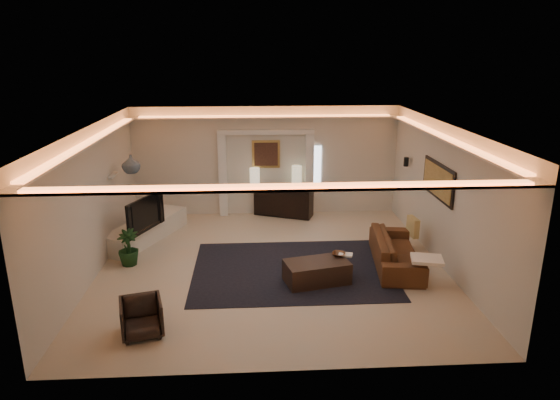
{
  "coord_description": "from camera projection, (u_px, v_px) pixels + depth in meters",
  "views": [
    {
      "loc": [
        -0.4,
        -9.4,
        4.31
      ],
      "look_at": [
        0.2,
        0.6,
        1.25
      ],
      "focal_mm": 31.76,
      "sensor_mm": 36.0,
      "label": 1
    }
  ],
  "objects": [
    {
      "name": "ceiling",
      "position": [
        271.0,
        126.0,
        9.41
      ],
      "size": [
        7.0,
        7.0,
        0.0
      ],
      "primitive_type": "plane",
      "rotation": [
        3.14,
        0.0,
        0.0
      ],
      "color": "white",
      "rests_on": "ground"
    },
    {
      "name": "pilaster_right",
      "position": [
        309.0,
        174.0,
        13.25
      ],
      "size": [
        0.22,
        0.2,
        2.2
      ],
      "primitive_type": "cube",
      "color": "silver",
      "rests_on": "ground"
    },
    {
      "name": "wall_back",
      "position": [
        266.0,
        161.0,
        13.17
      ],
      "size": [
        7.0,
        0.0,
        7.0
      ],
      "primitive_type": "plane",
      "rotation": [
        1.57,
        0.0,
        0.0
      ],
      "color": "beige",
      "rests_on": "ground"
    },
    {
      "name": "media_ledge",
      "position": [
        147.0,
        230.0,
        11.64
      ],
      "size": [
        1.63,
        2.56,
        0.47
      ],
      "primitive_type": "cube",
      "rotation": [
        0.0,
        0.0,
        -0.43
      ],
      "color": "beige",
      "rests_on": "ground"
    },
    {
      "name": "floor",
      "position": [
        272.0,
        266.0,
        10.26
      ],
      "size": [
        7.0,
        7.0,
        0.0
      ],
      "primitive_type": "plane",
      "color": "tan",
      "rests_on": "ground"
    },
    {
      "name": "cove_soffit",
      "position": [
        271.0,
        141.0,
        9.49
      ],
      "size": [
        7.0,
        7.0,
        0.04
      ],
      "primitive_type": "cube",
      "color": "silver",
      "rests_on": "ceiling"
    },
    {
      "name": "alcove_header",
      "position": [
        266.0,
        132.0,
        12.84
      ],
      "size": [
        2.52,
        0.2,
        0.12
      ],
      "primitive_type": "cube",
      "color": "silver",
      "rests_on": "wall_back"
    },
    {
      "name": "wall_front",
      "position": [
        283.0,
        277.0,
        6.49
      ],
      "size": [
        7.0,
        0.0,
        7.0
      ],
      "primitive_type": "plane",
      "rotation": [
        -1.57,
        0.0,
        0.0
      ],
      "color": "beige",
      "rests_on": "ground"
    },
    {
      "name": "coffee_table",
      "position": [
        317.0,
        272.0,
        9.5
      ],
      "size": [
        1.32,
        0.91,
        0.45
      ],
      "primitive_type": "cube",
      "rotation": [
        0.0,
        0.0,
        0.23
      ],
      "color": "black",
      "rests_on": "ground"
    },
    {
      "name": "art_panel_frame",
      "position": [
        438.0,
        181.0,
        10.24
      ],
      "size": [
        0.04,
        1.64,
        0.74
      ],
      "primitive_type": "cube",
      "color": "black",
      "rests_on": "wall_right"
    },
    {
      "name": "console",
      "position": [
        284.0,
        201.0,
        13.27
      ],
      "size": [
        1.6,
        1.02,
        0.77
      ],
      "primitive_type": "cube",
      "rotation": [
        0.0,
        0.0,
        -0.38
      ],
      "color": "black",
      "rests_on": "ground"
    },
    {
      "name": "lamp_right",
      "position": [
        297.0,
        176.0,
        13.09
      ],
      "size": [
        0.29,
        0.29,
        0.58
      ],
      "primitive_type": "cylinder",
      "rotation": [
        0.0,
        0.0,
        0.12
      ],
      "color": "beige",
      "rests_on": "console"
    },
    {
      "name": "area_rug",
      "position": [
        292.0,
        270.0,
        10.09
      ],
      "size": [
        4.0,
        3.0,
        0.01
      ],
      "primitive_type": "cube",
      "color": "black",
      "rests_on": "ground"
    },
    {
      "name": "throw_blanket",
      "position": [
        427.0,
        259.0,
        9.24
      ],
      "size": [
        0.66,
        0.59,
        0.06
      ],
      "primitive_type": "cube",
      "rotation": [
        0.0,
        0.0,
        -0.23
      ],
      "color": "white",
      "rests_on": "sofa"
    },
    {
      "name": "sofa",
      "position": [
        396.0,
        251.0,
        10.21
      ],
      "size": [
        2.29,
        1.12,
        0.64
      ],
      "primitive_type": "imported",
      "rotation": [
        0.0,
        0.0,
        1.45
      ],
      "color": "#311A11",
      "rests_on": "ground"
    },
    {
      "name": "daylight_slit",
      "position": [
        316.0,
        164.0,
        13.26
      ],
      "size": [
        0.25,
        0.03,
        1.0
      ],
      "primitive_type": "cube",
      "color": "white",
      "rests_on": "wall_back"
    },
    {
      "name": "armchair",
      "position": [
        142.0,
        317.0,
        7.73
      ],
      "size": [
        0.77,
        0.79,
        0.59
      ],
      "primitive_type": "imported",
      "rotation": [
        0.0,
        0.0,
        0.26
      ],
      "color": "#352E26",
      "rests_on": "ground"
    },
    {
      "name": "wall_sconce",
      "position": [
        406.0,
        162.0,
        12.06
      ],
      "size": [
        0.12,
        0.12,
        0.22
      ],
      "primitive_type": "cylinder",
      "color": "black",
      "rests_on": "wall_right"
    },
    {
      "name": "magazine",
      "position": [
        346.0,
        256.0,
        9.72
      ],
      "size": [
        0.31,
        0.26,
        0.03
      ],
      "primitive_type": "cube",
      "rotation": [
        0.0,
        0.0,
        -0.28
      ],
      "color": "white",
      "rests_on": "coffee_table"
    },
    {
      "name": "wall_right",
      "position": [
        444.0,
        196.0,
        10.03
      ],
      "size": [
        0.0,
        7.0,
        7.0
      ],
      "primitive_type": "plane",
      "rotation": [
        1.57,
        0.0,
        -1.57
      ],
      "color": "beige",
      "rests_on": "ground"
    },
    {
      "name": "painting_canvas",
      "position": [
        266.0,
        154.0,
        13.06
      ],
      "size": [
        0.62,
        0.02,
        0.62
      ],
      "primitive_type": "cube",
      "color": "#4C2D1E",
      "rests_on": "wall_back"
    },
    {
      "name": "lamp_left",
      "position": [
        255.0,
        178.0,
        12.88
      ],
      "size": [
        0.33,
        0.33,
        0.58
      ],
      "primitive_type": "cylinder",
      "rotation": [
        0.0,
        0.0,
        -0.32
      ],
      "color": "beige",
      "rests_on": "console"
    },
    {
      "name": "painting_frame",
      "position": [
        266.0,
        154.0,
        13.09
      ],
      "size": [
        0.74,
        0.04,
        0.74
      ],
      "primitive_type": "cube",
      "color": "tan",
      "rests_on": "wall_back"
    },
    {
      "name": "wall_left",
      "position": [
        92.0,
        202.0,
        9.63
      ],
      "size": [
        0.0,
        7.0,
        7.0
      ],
      "primitive_type": "plane",
      "rotation": [
        1.57,
        0.0,
        1.57
      ],
      "color": "beige",
      "rests_on": "ground"
    },
    {
      "name": "plant",
      "position": [
        128.0,
        248.0,
        10.22
      ],
      "size": [
        0.47,
        0.47,
        0.76
      ],
      "primitive_type": "imported",
      "rotation": [
        0.0,
        0.0,
        -0.1
      ],
      "color": "black",
      "rests_on": "ground"
    },
    {
      "name": "bowl",
      "position": [
        339.0,
        255.0,
        9.71
      ],
      "size": [
        0.34,
        0.34,
        0.06
      ],
      "primitive_type": "imported",
      "rotation": [
        0.0,
        0.0,
        -0.42
      ],
      "color": "#4B2D1A",
      "rests_on": "coffee_table"
    },
    {
      "name": "art_panel_gold",
      "position": [
        437.0,
        181.0,
        10.24
      ],
      "size": [
        0.02,
        1.5,
        0.62
      ],
      "primitive_type": "cube",
      "color": "tan",
      "rests_on": "wall_right"
    },
    {
      "name": "tv",
      "position": [
        141.0,
        214.0,
        10.89
      ],
      "size": [
        1.3,
        0.67,
        0.77
      ],
      "primitive_type": "imported",
      "rotation": [
        0.0,
        0.0,
        1.18
      ],
      "color": "black",
      "rests_on": "media_ledge"
    },
    {
      "name": "figurine",
      "position": [
        155.0,
        205.0,
        12.19
      ],
      "size": [
        0.18,
        0.18,
        0.39
      ],
      "primitive_type": "cylinder",
      "rotation": [
        0.0,
        0.0,
        -0.33
      ],
      "color": "black",
      "rests_on": "media_ledge"
    },
    {
      "name": "pilaster_left",
      "position": [
        223.0,
        176.0,
        13.11
      ],
      "size": [
        0.22,
        0.2,
        2.2
      ],
      "primitive_type": "cube",
      "color": "silver",
      "rests_on": "ground"
    },
    {
      "name": "ginger_jar",
      "position": [
        131.0,
        164.0,
        10.94
      ],
      "size": [
        0.4,
        0.4,
        0.42
      ],
      "primitive_type": "imported",
      "rotation": [
        0.0,
        0.0,
        0.01
      ],
      "color": "#3C4C62",
      "rests_on": "wall_niche"
    },
    {
      "name": "wall_niche",
      "position": [
        113.0,
        175.0,
        10.91
      ],
      "size": [
        0.1,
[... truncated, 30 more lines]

